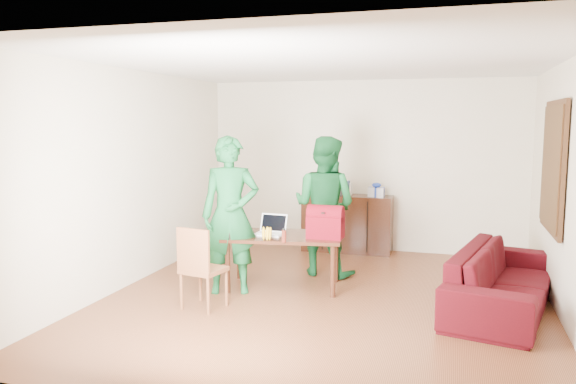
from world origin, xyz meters
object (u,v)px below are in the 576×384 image
(laptop, at_px, (269,231))
(bottle, at_px, (284,235))
(red_bag, at_px, (325,225))
(sofa, at_px, (503,279))
(table, at_px, (283,241))
(person_near, at_px, (230,215))
(person_far, at_px, (324,206))
(chair, at_px, (203,284))

(laptop, relative_size, bottle, 2.26)
(red_bag, height_order, sofa, red_bag)
(table, height_order, person_near, person_near)
(person_near, distance_m, person_far, 1.43)
(person_near, xyz_separation_m, bottle, (0.69, -0.06, -0.20))
(table, height_order, laptop, laptop)
(table, relative_size, person_near, 0.81)
(table, xyz_separation_m, red_bag, (0.54, -0.04, 0.23))
(table, bearing_deg, person_far, 57.00)
(table, height_order, red_bag, red_bag)
(chair, distance_m, bottle, 1.07)
(table, xyz_separation_m, person_near, (-0.56, -0.35, 0.36))
(chair, relative_size, red_bag, 2.18)
(table, distance_m, bottle, 0.46)
(bottle, distance_m, red_bag, 0.55)
(table, bearing_deg, sofa, -10.58)
(chair, height_order, person_far, person_far)
(laptop, bearing_deg, bottle, -44.83)
(table, bearing_deg, laptop, -166.78)
(chair, distance_m, person_near, 0.94)
(chair, bearing_deg, laptop, 75.44)
(table, xyz_separation_m, bottle, (0.13, -0.41, 0.16))
(table, bearing_deg, chair, -130.81)
(chair, bearing_deg, person_near, 95.83)
(laptop, height_order, sofa, laptop)
(person_far, distance_m, laptop, 1.00)
(table, xyz_separation_m, person_far, (0.34, 0.76, 0.34))
(person_far, distance_m, sofa, 2.44)
(table, distance_m, sofa, 2.56)
(red_bag, bearing_deg, chair, -139.62)
(bottle, height_order, red_bag, red_bag)
(bottle, bearing_deg, table, 107.82)
(person_near, xyz_separation_m, red_bag, (1.10, 0.30, -0.12))
(person_near, bearing_deg, laptop, 14.89)
(chair, height_order, laptop, chair)
(chair, relative_size, person_near, 0.49)
(person_near, bearing_deg, table, 11.21)
(person_near, height_order, sofa, person_near)
(person_far, xyz_separation_m, sofa, (2.21, -0.84, -0.60))
(sofa, bearing_deg, person_near, 108.19)
(bottle, bearing_deg, person_far, 79.78)
(laptop, bearing_deg, table, 26.28)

